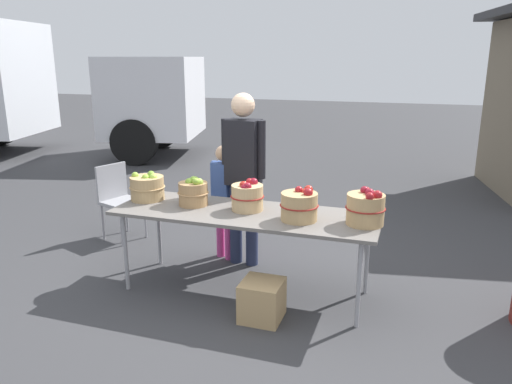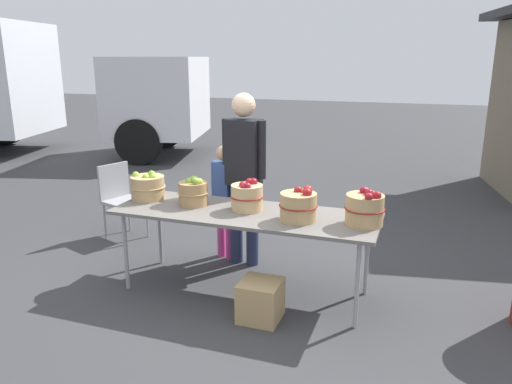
# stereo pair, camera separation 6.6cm
# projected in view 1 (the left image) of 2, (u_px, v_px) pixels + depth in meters

# --- Properties ---
(ground_plane) EXTENTS (40.00, 40.00, 0.00)m
(ground_plane) POSITION_uv_depth(u_px,v_px,m) (246.00, 291.00, 4.43)
(ground_plane) COLOR #38383A
(market_table) EXTENTS (2.30, 0.76, 0.75)m
(market_table) POSITION_uv_depth(u_px,v_px,m) (245.00, 216.00, 4.25)
(market_table) COLOR slate
(market_table) RESTS_ON ground
(apple_basket_green_0) EXTENTS (0.33, 0.33, 0.26)m
(apple_basket_green_0) POSITION_uv_depth(u_px,v_px,m) (147.00, 187.00, 4.58)
(apple_basket_green_0) COLOR tan
(apple_basket_green_0) RESTS_ON market_table
(apple_basket_green_1) EXTENTS (0.28, 0.28, 0.27)m
(apple_basket_green_1) POSITION_uv_depth(u_px,v_px,m) (193.00, 192.00, 4.40)
(apple_basket_green_1) COLOR #A87F51
(apple_basket_green_1) RESTS_ON market_table
(apple_basket_red_0) EXTENTS (0.30, 0.30, 0.27)m
(apple_basket_red_0) POSITION_uv_depth(u_px,v_px,m) (247.00, 196.00, 4.26)
(apple_basket_red_0) COLOR tan
(apple_basket_red_0) RESTS_ON market_table
(apple_basket_red_1) EXTENTS (0.32, 0.32, 0.28)m
(apple_basket_red_1) POSITION_uv_depth(u_px,v_px,m) (300.00, 206.00, 3.99)
(apple_basket_red_1) COLOR tan
(apple_basket_red_1) RESTS_ON market_table
(apple_basket_red_2) EXTENTS (0.32, 0.32, 0.30)m
(apple_basket_red_2) POSITION_uv_depth(u_px,v_px,m) (366.00, 208.00, 3.89)
(apple_basket_red_2) COLOR tan
(apple_basket_red_2) RESTS_ON market_table
(vendor_adult) EXTENTS (0.45, 0.24, 1.72)m
(vendor_adult) POSITION_uv_depth(u_px,v_px,m) (243.00, 167.00, 4.77)
(vendor_adult) COLOR #262D4C
(vendor_adult) RESTS_ON ground
(child_customer) EXTENTS (0.30, 0.23, 1.20)m
(child_customer) POSITION_uv_depth(u_px,v_px,m) (224.00, 193.00, 4.99)
(child_customer) COLOR #CC3F8C
(child_customer) RESTS_ON ground
(folding_chair) EXTENTS (0.51, 0.51, 0.86)m
(folding_chair) POSITION_uv_depth(u_px,v_px,m) (119.00, 195.00, 5.62)
(folding_chair) COLOR #99999E
(folding_chair) RESTS_ON ground
(produce_crate) EXTENTS (0.32, 0.32, 0.32)m
(produce_crate) POSITION_uv_depth(u_px,v_px,m) (262.00, 300.00, 3.92)
(produce_crate) COLOR tan
(produce_crate) RESTS_ON ground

